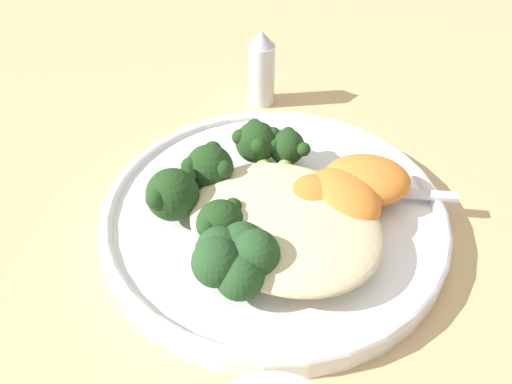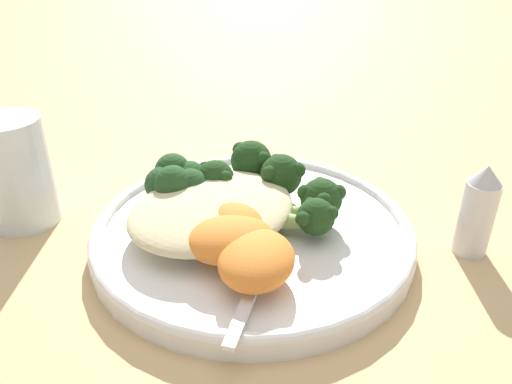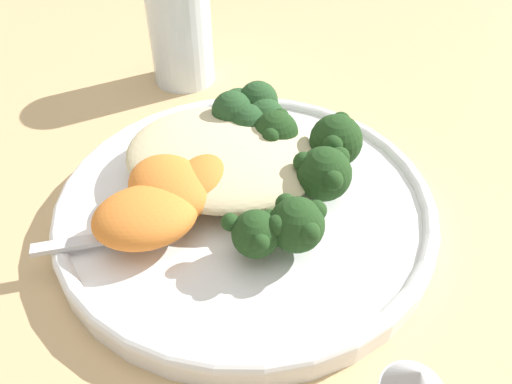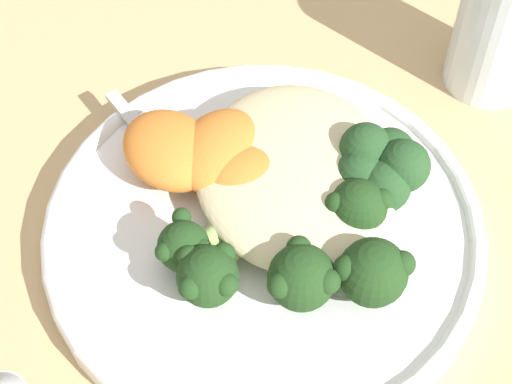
{
  "view_description": "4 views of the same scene",
  "coord_description": "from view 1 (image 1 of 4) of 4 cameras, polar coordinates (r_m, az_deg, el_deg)",
  "views": [
    {
      "loc": [
        -0.18,
        0.26,
        0.31
      ],
      "look_at": [
        -0.0,
        0.03,
        0.04
      ],
      "focal_mm": 35.0,
      "sensor_mm": 36.0,
      "label": 1
    },
    {
      "loc": [
        -0.27,
        -0.26,
        0.26
      ],
      "look_at": [
        0.0,
        0.02,
        0.05
      ],
      "focal_mm": 35.0,
      "sensor_mm": 36.0,
      "label": 2
    },
    {
      "loc": [
        0.08,
        -0.25,
        0.28
      ],
      "look_at": [
        0.0,
        0.0,
        0.04
      ],
      "focal_mm": 35.0,
      "sensor_mm": 36.0,
      "label": 3
    },
    {
      "loc": [
        0.3,
        -0.02,
        0.48
      ],
      "look_at": [
        -0.01,
        0.01,
        0.05
      ],
      "focal_mm": 60.0,
      "sensor_mm": 36.0,
      "label": 4
    }
  ],
  "objects": [
    {
      "name": "spoon",
      "position": [
        0.43,
        13.22,
        0.4
      ],
      "size": [
        0.09,
        0.07,
        0.01
      ],
      "rotation": [
        0.0,
        0.0,
        3.68
      ],
      "color": "silver",
      "rests_on": "plate"
    },
    {
      "name": "sweet_potato_chunk_1",
      "position": [
        0.4,
        6.09,
        -0.94
      ],
      "size": [
        0.05,
        0.06,
        0.03
      ],
      "primitive_type": "ellipsoid",
      "rotation": [
        0.0,
        0.0,
        4.66
      ],
      "color": "orange",
      "rests_on": "plate"
    },
    {
      "name": "broccoli_stalk_2",
      "position": [
        0.41,
        -3.68,
        1.83
      ],
      "size": [
        0.12,
        0.05,
        0.04
      ],
      "rotation": [
        0.0,
        0.0,
        0.17
      ],
      "color": "#8EB25B",
      "rests_on": "plate"
    },
    {
      "name": "salt_shaker",
      "position": [
        0.56,
        0.64,
        13.9
      ],
      "size": [
        0.03,
        0.03,
        0.08
      ],
      "color": "silver",
      "rests_on": "ground_plane"
    },
    {
      "name": "quinoa_mound",
      "position": [
        0.38,
        3.3,
        -3.45
      ],
      "size": [
        0.15,
        0.13,
        0.03
      ],
      "primitive_type": "ellipsoid",
      "color": "beige",
      "rests_on": "plate"
    },
    {
      "name": "broccoli_stalk_0",
      "position": [
        0.44,
        3.5,
        3.69
      ],
      "size": [
        0.07,
        0.09,
        0.03
      ],
      "rotation": [
        0.0,
        0.0,
        -0.96
      ],
      "color": "#8EB25B",
      "rests_on": "plate"
    },
    {
      "name": "sweet_potato_chunk_0",
      "position": [
        0.4,
        9.82,
        -0.8
      ],
      "size": [
        0.09,
        0.09,
        0.03
      ],
      "primitive_type": "ellipsoid",
      "rotation": [
        0.0,
        0.0,
        5.7
      ],
      "color": "orange",
      "rests_on": "plate"
    },
    {
      "name": "broccoli_stalk_4",
      "position": [
        0.38,
        -2.41,
        -3.21
      ],
      "size": [
        0.06,
        0.09,
        0.04
      ],
      "rotation": [
        0.0,
        0.0,
        1.17
      ],
      "color": "#8EB25B",
      "rests_on": "plate"
    },
    {
      "name": "kale_tuft",
      "position": [
        0.35,
        -2.45,
        -7.46
      ],
      "size": [
        0.06,
        0.06,
        0.04
      ],
      "color": "#234723",
      "rests_on": "plate"
    },
    {
      "name": "broccoli_stalk_1",
      "position": [
        0.44,
        0.4,
        4.91
      ],
      "size": [
        0.09,
        0.07,
        0.04
      ],
      "rotation": [
        0.0,
        0.0,
        -0.6
      ],
      "color": "#8EB25B",
      "rests_on": "plate"
    },
    {
      "name": "broccoli_stalk_3",
      "position": [
        0.39,
        -7.33,
        -0.62
      ],
      "size": [
        0.1,
        0.09,
        0.04
      ],
      "rotation": [
        0.0,
        0.0,
        0.65
      ],
      "color": "#8EB25B",
      "rests_on": "plate"
    },
    {
      "name": "ground_plane",
      "position": [
        0.44,
        2.39,
        -1.98
      ],
      "size": [
        4.0,
        4.0,
        0.0
      ],
      "primitive_type": "plane",
      "color": "tan"
    },
    {
      "name": "plate",
      "position": [
        0.42,
        2.04,
        -2.35
      ],
      "size": [
        0.29,
        0.29,
        0.02
      ],
      "color": "white",
      "rests_on": "ground_plane"
    },
    {
      "name": "sweet_potato_chunk_2",
      "position": [
        0.42,
        12.52,
        1.41
      ],
      "size": [
        0.09,
        0.09,
        0.03
      ],
      "primitive_type": "ellipsoid",
      "rotation": [
        0.0,
        0.0,
        0.6
      ],
      "color": "orange",
      "rests_on": "plate"
    }
  ]
}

